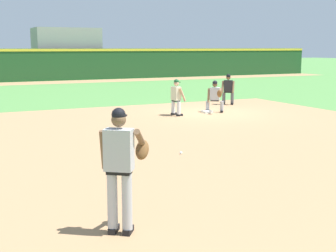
{
  "coord_description": "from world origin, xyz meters",
  "views": [
    {
      "loc": [
        -9.77,
        -16.74,
        2.69
      ],
      "look_at": [
        -5.33,
        -7.41,
        0.95
      ],
      "focal_mm": 50.0,
      "sensor_mm": 36.0,
      "label": 1
    }
  ],
  "objects": [
    {
      "name": "ground_plane",
      "position": [
        0.0,
        0.0,
        0.0
      ],
      "size": [
        160.0,
        160.0,
        0.0
      ],
      "primitive_type": "plane",
      "color": "#518942"
    },
    {
      "name": "infield_dirt_patch",
      "position": [
        -3.81,
        -5.29,
        0.0
      ],
      "size": [
        18.0,
        18.0,
        0.01
      ],
      "primitive_type": "cube",
      "color": "#A87F56",
      "rests_on": "ground"
    },
    {
      "name": "warning_track_strip",
      "position": [
        0.0,
        20.0,
        0.0
      ],
      "size": [
        48.0,
        3.2,
        0.01
      ],
      "primitive_type": "cube",
      "color": "#A87F56",
      "rests_on": "ground"
    },
    {
      "name": "first_base_bag",
      "position": [
        0.0,
        0.0,
        0.04
      ],
      "size": [
        0.38,
        0.38,
        0.09
      ],
      "primitive_type": "cube",
      "color": "white",
      "rests_on": "ground"
    },
    {
      "name": "baseball",
      "position": [
        -4.47,
        -6.37,
        0.04
      ],
      "size": [
        0.07,
        0.07,
        0.07
      ],
      "primitive_type": "sphere",
      "color": "white",
      "rests_on": "ground"
    },
    {
      "name": "pitcher",
      "position": [
        -7.58,
        -10.56,
        1.06
      ],
      "size": [
        0.84,
        0.56,
        1.86
      ],
      "color": "black",
      "rests_on": "ground"
    },
    {
      "name": "first_baseman",
      "position": [
        0.34,
        -0.06,
        0.73
      ],
      "size": [
        0.72,
        1.09,
        1.34
      ],
      "color": "black",
      "rests_on": "ground"
    },
    {
      "name": "baserunner",
      "position": [
        -1.52,
        -0.18,
        0.79
      ],
      "size": [
        0.48,
        0.62,
        1.46
      ],
      "color": "black",
      "rests_on": "ground"
    },
    {
      "name": "umpire",
      "position": [
        2.32,
        2.02,
        0.79
      ],
      "size": [
        0.68,
        0.65,
        1.46
      ],
      "color": "black",
      "rests_on": "ground"
    },
    {
      "name": "outfield_wall",
      "position": [
        0.0,
        22.0,
        1.39
      ],
      "size": [
        48.0,
        0.54,
        2.6
      ],
      "color": "#1E4C23",
      "rests_on": "ground"
    },
    {
      "name": "stadium_seating_block",
      "position": [
        0.0,
        24.47,
        2.2
      ],
      "size": [
        5.51,
        3.35,
        4.35
      ],
      "color": "gray",
      "rests_on": "ground"
    }
  ]
}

